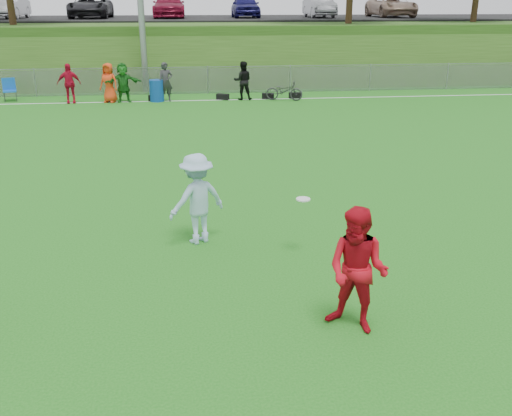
{
  "coord_description": "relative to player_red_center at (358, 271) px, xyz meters",
  "views": [
    {
      "loc": [
        -0.9,
        -7.81,
        4.32
      ],
      "look_at": [
        0.06,
        0.5,
        1.23
      ],
      "focal_mm": 40.0,
      "sensor_mm": 36.0,
      "label": 1
    }
  ],
  "objects": [
    {
      "name": "ground",
      "position": [
        -1.25,
        1.14,
        -0.89
      ],
      "size": [
        120.0,
        120.0,
        0.0
      ],
      "primitive_type": "plane",
      "color": "#196615",
      "rests_on": "ground"
    },
    {
      "name": "sideline_far",
      "position": [
        -1.25,
        19.14,
        -0.88
      ],
      "size": [
        60.0,
        0.1,
        0.01
      ],
      "primitive_type": "cube",
      "color": "white",
      "rests_on": "ground"
    },
    {
      "name": "fence",
      "position": [
        -1.25,
        21.14,
        -0.24
      ],
      "size": [
        58.0,
        0.06,
        1.3
      ],
      "color": "gray",
      "rests_on": "ground"
    },
    {
      "name": "berm",
      "position": [
        -1.25,
        32.14,
        0.61
      ],
      "size": [
        120.0,
        18.0,
        3.0
      ],
      "primitive_type": "cube",
      "color": "#284B15",
      "rests_on": "ground"
    },
    {
      "name": "parking_lot",
      "position": [
        -1.25,
        34.14,
        2.16
      ],
      "size": [
        120.0,
        12.0,
        0.1
      ],
      "primitive_type": "cube",
      "color": "black",
      "rests_on": "berm"
    },
    {
      "name": "car_row",
      "position": [
        -2.41,
        33.14,
        2.93
      ],
      "size": [
        32.04,
        5.18,
        1.44
      ],
      "color": "white",
      "rests_on": "parking_lot"
    },
    {
      "name": "spectator_row",
      "position": [
        -4.18,
        19.14,
        -0.04
      ],
      "size": [
        8.52,
        0.81,
        1.69
      ],
      "color": "red",
      "rests_on": "ground"
    },
    {
      "name": "gear_bags",
      "position": [
        -0.07,
        19.24,
        -0.76
      ],
      "size": [
        6.93,
        0.46,
        0.26
      ],
      "color": "black",
      "rests_on": "ground"
    },
    {
      "name": "player_red_center",
      "position": [
        0.0,
        0.0,
        0.0
      ],
      "size": [
        1.09,
        1.06,
        1.77
      ],
      "primitive_type": "imported",
      "rotation": [
        0.0,
        0.0,
        -0.65
      ],
      "color": "red",
      "rests_on": "ground"
    },
    {
      "name": "player_blue",
      "position": [
        -2.09,
        3.27,
        -0.03
      ],
      "size": [
        1.27,
        1.07,
        1.7
      ],
      "primitive_type": "imported",
      "rotation": [
        0.0,
        0.0,
        3.63
      ],
      "color": "#A1C5E0",
      "rests_on": "ground"
    },
    {
      "name": "frisbee",
      "position": [
        -0.25,
        2.56,
        0.14
      ],
      "size": [
        0.25,
        0.25,
        0.02
      ],
      "color": "white",
      "rests_on": "ground"
    },
    {
      "name": "recycling_bin",
      "position": [
        -3.59,
        19.15,
        -0.42
      ],
      "size": [
        0.7,
        0.7,
        0.94
      ],
      "primitive_type": "cylinder",
      "rotation": [
        0.0,
        0.0,
        0.13
      ],
      "color": "#0D3E96",
      "rests_on": "ground"
    },
    {
      "name": "camp_chair",
      "position": [
        -10.09,
        19.97,
        -0.59
      ],
      "size": [
        0.69,
        0.69,
        1.0
      ],
      "rotation": [
        0.0,
        0.0,
        0.27
      ],
      "color": "blue",
      "rests_on": "ground"
    },
    {
      "name": "bicycle",
      "position": [
        2.07,
        18.74,
        -0.46
      ],
      "size": [
        1.74,
        1.05,
        0.86
      ],
      "primitive_type": "imported",
      "rotation": [
        0.0,
        0.0,
        1.26
      ],
      "color": "#28292B",
      "rests_on": "ground"
    }
  ]
}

